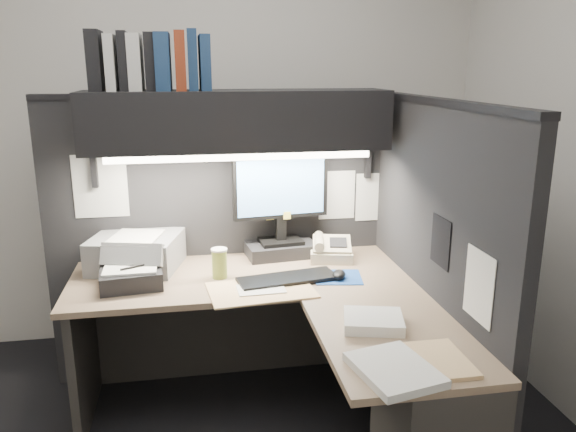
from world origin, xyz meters
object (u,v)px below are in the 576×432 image
object	(u,v)px
monitor	(281,217)
overhead_shelf	(237,120)
coffee_cup	(220,264)
notebook_stack	(131,278)
printer	(136,252)
desk	(326,375)
keyboard	(287,279)
telephone	(331,250)

from	to	relation	value
monitor	overhead_shelf	bearing A→B (deg)	-170.57
coffee_cup	notebook_stack	bearing A→B (deg)	-174.62
printer	desk	bearing A→B (deg)	-27.49
keyboard	coffee_cup	distance (m)	0.35
overhead_shelf	keyboard	world-z (taller)	overhead_shelf
monitor	printer	distance (m)	0.80
coffee_cup	monitor	bearing A→B (deg)	38.08
monitor	telephone	distance (m)	0.34
monitor	notebook_stack	bearing A→B (deg)	-164.24
telephone	printer	xyz separation A→B (m)	(-1.05, 0.04, 0.04)
desk	telephone	size ratio (longest dim) A/B	7.11
monitor	keyboard	size ratio (longest dim) A/B	1.17
monitor	notebook_stack	distance (m)	0.87
overhead_shelf	coffee_cup	xyz separation A→B (m)	(-0.13, -0.22, -0.70)
desk	printer	distance (m)	1.20
overhead_shelf	keyboard	bearing A→B (deg)	-58.55
desk	notebook_stack	distance (m)	1.04
overhead_shelf	telephone	bearing A→B (deg)	-3.00
desk	notebook_stack	size ratio (longest dim) A/B	5.89
telephone	coffee_cup	distance (m)	0.66
desk	coffee_cup	distance (m)	0.77
monitor	coffee_cup	xyz separation A→B (m)	(-0.36, -0.28, -0.16)
keyboard	notebook_stack	size ratio (longest dim) A/B	1.70
keyboard	notebook_stack	xyz separation A→B (m)	(-0.76, 0.07, 0.03)
printer	notebook_stack	xyz separation A→B (m)	(-0.01, -0.26, -0.04)
coffee_cup	printer	xyz separation A→B (m)	(-0.42, 0.22, 0.02)
keyboard	monitor	bearing A→B (deg)	75.62
keyboard	telephone	bearing A→B (deg)	35.49
coffee_cup	printer	distance (m)	0.48
desk	monitor	xyz separation A→B (m)	(-0.07, 0.82, 0.51)
coffee_cup	telephone	bearing A→B (deg)	16.73
overhead_shelf	printer	bearing A→B (deg)	179.08
telephone	keyboard	bearing A→B (deg)	-122.47
overhead_shelf	desk	bearing A→B (deg)	-68.21
printer	telephone	bearing A→B (deg)	12.40
desk	printer	xyz separation A→B (m)	(-0.85, 0.76, 0.37)
keyboard	telephone	distance (m)	0.43
desk	keyboard	distance (m)	0.53
overhead_shelf	keyboard	xyz separation A→B (m)	(0.20, -0.33, -0.76)
printer	notebook_stack	world-z (taller)	printer
overhead_shelf	monitor	distance (m)	0.59
monitor	printer	world-z (taller)	monitor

